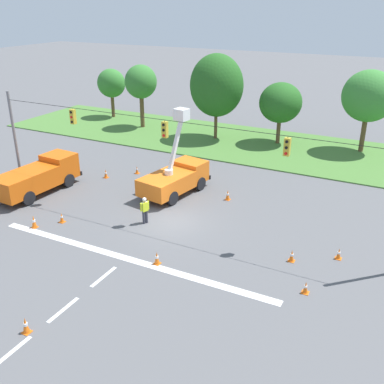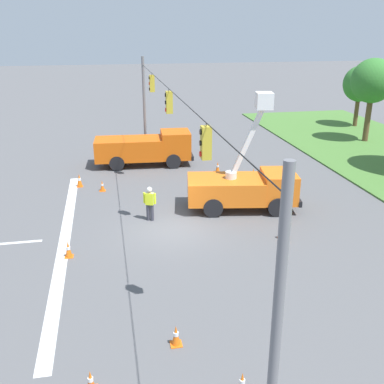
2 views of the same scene
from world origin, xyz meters
name	(u,v)px [view 1 (image 1 of 2)]	position (x,y,z in m)	size (l,w,h in m)	color
ground_plane	(171,222)	(0.00, 0.00, 0.00)	(200.00, 200.00, 0.00)	#565659
grass_verge	(263,146)	(0.00, 18.00, 0.05)	(56.00, 12.00, 0.10)	#477533
lane_markings	(110,272)	(0.00, -6.46, 0.00)	(17.60, 15.25, 0.01)	silver
signal_gantry	(169,156)	(-0.05, 0.00, 4.43)	(26.20, 0.33, 7.20)	slate
tree_far_west	(111,83)	(-19.76, 20.79, 4.04)	(3.38, 3.00, 5.73)	brown
tree_west	(141,82)	(-14.10, 18.48, 4.97)	(3.39, 3.49, 6.80)	brown
tree_centre	(217,86)	(-5.13, 18.19, 5.37)	(5.32, 4.75, 8.42)	brown
tree_east	(281,103)	(1.00, 19.42, 4.05)	(4.03, 4.31, 5.97)	brown
tree_far_east	(369,96)	(8.66, 20.46, 5.18)	(4.72, 4.37, 7.50)	brown
utility_truck_bucket_lift	(175,177)	(-1.97, 4.16, 1.28)	(3.33, 6.10, 6.11)	orange
utility_truck_support_near	(39,176)	(-10.95, -0.20, 1.24)	(2.71, 6.80, 2.33)	#D6560F
road_worker	(145,209)	(-1.35, -0.91, 1.00)	(0.38, 0.61, 1.77)	#383842
traffic_cone_foreground_left	(137,170)	(-6.74, 6.25, 0.31)	(0.36, 0.36, 0.64)	orange
traffic_cone_foreground_right	(62,218)	(-6.15, -3.24, 0.32)	(0.36, 0.36, 0.66)	orange
traffic_cone_mid_left	(228,195)	(1.89, 4.81, 0.37)	(0.36, 0.36, 0.75)	orange
traffic_cone_mid_right	(26,325)	(-0.33, -11.86, 0.38)	(0.36, 0.36, 0.76)	orange
traffic_cone_near_bucket	(339,254)	(10.38, 0.31, 0.31)	(0.36, 0.36, 0.65)	orange
traffic_cone_lane_edge_a	(34,222)	(-7.17, -4.58, 0.41)	(0.36, 0.36, 0.83)	orange
traffic_cone_lane_edge_b	(306,287)	(9.54, -3.63, 0.31)	(0.36, 0.36, 0.64)	orange
traffic_cone_far_left	(292,256)	(8.16, -1.11, 0.34)	(0.36, 0.36, 0.69)	orange
traffic_cone_far_right	(106,174)	(-8.42, 4.33, 0.35)	(0.36, 0.36, 0.71)	orange
traffic_cone_centre_line	(157,258)	(1.80, -4.68, 0.36)	(0.36, 0.36, 0.73)	orange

